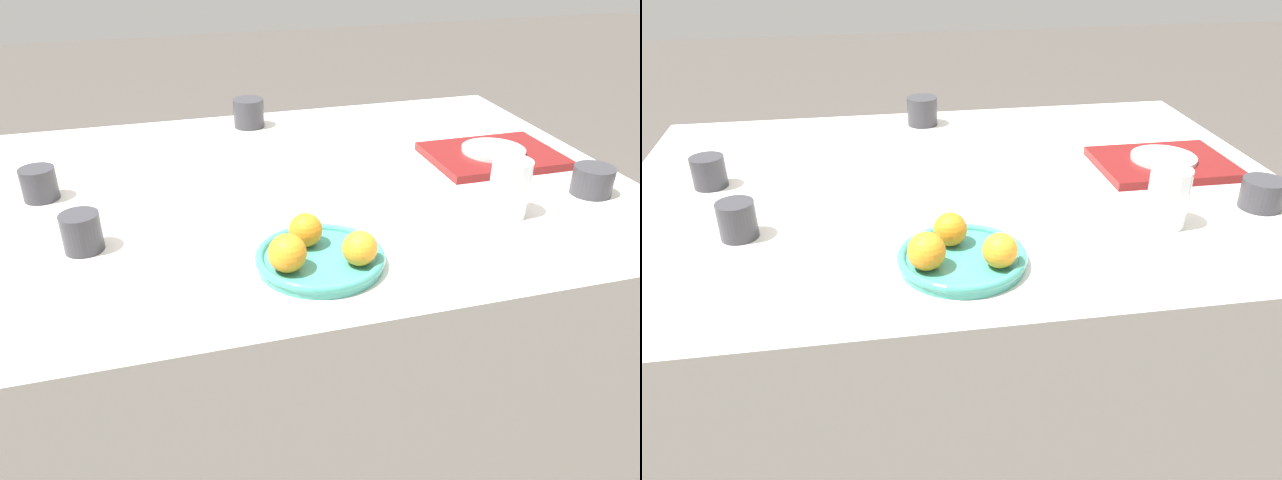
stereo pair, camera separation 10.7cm
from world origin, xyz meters
TOP-DOWN VIEW (x-y plane):
  - ground_plane at (0.00, 0.00)m, footprint 12.00×12.00m
  - table at (0.00, 0.00)m, footprint 1.48×1.08m
  - fruit_platter at (-0.05, -0.35)m, footprint 0.23×0.23m
  - orange_0 at (-0.06, -0.31)m, footprint 0.06×0.06m
  - orange_1 at (0.01, -0.40)m, footprint 0.06×0.06m
  - orange_2 at (-0.11, -0.38)m, footprint 0.07×0.07m
  - water_glass at (0.37, -0.26)m, footprint 0.08×0.08m
  - serving_tray at (0.50, 0.01)m, footprint 0.31×0.23m
  - side_plate at (0.50, 0.01)m, footprint 0.15×0.15m
  - cup_0 at (-0.03, 0.43)m, footprint 0.08×0.08m
  - cup_1 at (-0.45, -0.18)m, footprint 0.07×0.07m
  - cup_2 at (-0.55, 0.07)m, footprint 0.07×0.07m
  - cup_3 at (0.60, -0.22)m, footprint 0.09×0.09m

SIDE VIEW (x-z plane):
  - ground_plane at x=0.00m, z-range 0.00..0.00m
  - table at x=0.00m, z-range 0.00..0.76m
  - serving_tray at x=0.50m, z-range 0.76..0.78m
  - fruit_platter at x=-0.05m, z-range 0.76..0.79m
  - side_plate at x=0.50m, z-range 0.78..0.79m
  - cup_3 at x=0.60m, z-range 0.76..0.83m
  - cup_2 at x=-0.55m, z-range 0.76..0.83m
  - cup_1 at x=-0.45m, z-range 0.76..0.84m
  - cup_0 at x=-0.03m, z-range 0.76..0.84m
  - orange_1 at x=0.01m, z-range 0.78..0.84m
  - orange_0 at x=-0.06m, z-range 0.78..0.84m
  - orange_2 at x=-0.11m, z-range 0.78..0.85m
  - water_glass at x=0.37m, z-range 0.76..0.88m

